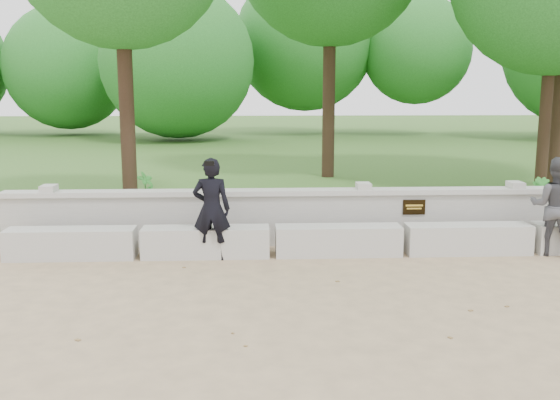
# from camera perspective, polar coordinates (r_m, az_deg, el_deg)

# --- Properties ---
(ground) EXTENTS (80.00, 80.00, 0.00)m
(ground) POSITION_cam_1_polar(r_m,az_deg,el_deg) (8.01, 14.42, -8.33)
(ground) COLOR tan
(ground) RESTS_ON ground
(lawn) EXTENTS (40.00, 22.00, 0.25)m
(lawn) POSITION_cam_1_polar(r_m,az_deg,el_deg) (21.51, 3.47, 3.80)
(lawn) COLOR #345A20
(lawn) RESTS_ON ground
(concrete_bench) EXTENTS (11.90, 0.45, 0.45)m
(concrete_bench) POSITION_cam_1_polar(r_m,az_deg,el_deg) (9.71, 11.20, -3.57)
(concrete_bench) COLOR #B6B4AC
(concrete_bench) RESTS_ON ground
(parapet_wall) EXTENTS (12.50, 0.35, 0.90)m
(parapet_wall) POSITION_cam_1_polar(r_m,az_deg,el_deg) (10.32, 10.32, -1.37)
(parapet_wall) COLOR #ABA9A1
(parapet_wall) RESTS_ON ground
(man_main) EXTENTS (0.58, 0.52, 1.52)m
(man_main) POSITION_cam_1_polar(r_m,az_deg,el_deg) (9.19, -6.28, -0.81)
(man_main) COLOR black
(man_main) RESTS_ON ground
(visitor_left) EXTENTS (0.92, 0.86, 1.49)m
(visitor_left) POSITION_cam_1_polar(r_m,az_deg,el_deg) (10.26, 23.82, -0.53)
(visitor_left) COLOR #434348
(visitor_left) RESTS_ON ground
(shrub_a) EXTENTS (0.42, 0.43, 0.68)m
(shrub_a) POSITION_cam_1_polar(r_m,az_deg,el_deg) (12.23, -12.18, 0.96)
(shrub_a) COLOR #2F822C
(shrub_a) RESTS_ON lawn
(shrub_b) EXTENTS (0.48, 0.48, 0.69)m
(shrub_b) POSITION_cam_1_polar(r_m,az_deg,el_deg) (12.06, 22.89, 0.27)
(shrub_b) COLOR #2F822C
(shrub_b) RESTS_ON lawn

